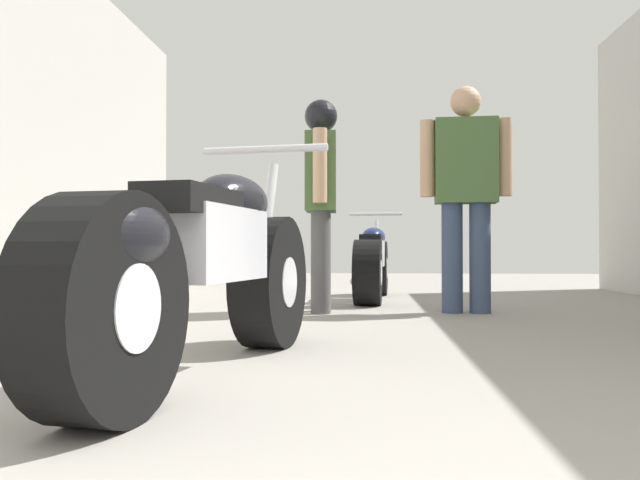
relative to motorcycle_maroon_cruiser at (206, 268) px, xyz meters
name	(u,v)px	position (x,y,z in m)	size (l,w,h in m)	color
ground_plane	(388,330)	(0.73, 1.50, -0.41)	(18.84, 18.84, 0.00)	gray
motorcycle_maroon_cruiser	(206,268)	(0.00, 0.00, 0.00)	(0.69, 2.10, 0.98)	black
motorcycle_black_naked	(372,263)	(0.65, 3.81, -0.06)	(0.55, 1.87, 0.87)	black
mechanic_in_blue	(466,185)	(1.35, 2.59, 0.56)	(0.69, 0.27, 1.73)	#384766
mechanic_with_helmet	(321,185)	(0.25, 2.56, 0.57)	(0.25, 0.64, 1.63)	#4C4C4C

